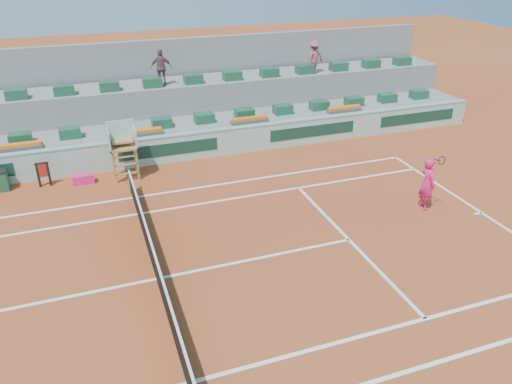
# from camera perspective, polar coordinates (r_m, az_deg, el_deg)

# --- Properties ---
(ground) EXTENTS (90.00, 90.00, 0.00)m
(ground) POSITION_cam_1_polar(r_m,az_deg,el_deg) (15.21, -11.27, -9.72)
(ground) COLOR #933E1C
(ground) RESTS_ON ground
(seating_tier_lower) EXTENTS (36.00, 4.00, 1.20)m
(seating_tier_lower) POSITION_cam_1_polar(r_m,az_deg,el_deg) (24.43, -15.56, 5.97)
(seating_tier_lower) COLOR gray
(seating_tier_lower) RESTS_ON ground
(seating_tier_upper) EXTENTS (36.00, 2.40, 2.60)m
(seating_tier_upper) POSITION_cam_1_polar(r_m,az_deg,el_deg) (25.72, -16.10, 8.60)
(seating_tier_upper) COLOR gray
(seating_tier_upper) RESTS_ON ground
(stadium_back_wall) EXTENTS (36.00, 0.40, 4.40)m
(stadium_back_wall) POSITION_cam_1_polar(r_m,az_deg,el_deg) (27.01, -16.65, 11.39)
(stadium_back_wall) COLOR gray
(stadium_back_wall) RESTS_ON ground
(player_bag) EXTENTS (0.85, 0.38, 0.38)m
(player_bag) POSITION_cam_1_polar(r_m,az_deg,el_deg) (21.56, -19.13, 1.41)
(player_bag) COLOR #FB2078
(player_bag) RESTS_ON ground
(spectator_mid) EXTENTS (1.09, 0.65, 1.73)m
(spectator_mid) POSITION_cam_1_polar(r_m,az_deg,el_deg) (24.93, -10.75, 13.80)
(spectator_mid) COLOR #6C4853
(spectator_mid) RESTS_ON seating_tier_upper
(spectator_right) EXTENTS (1.18, 0.80, 1.68)m
(spectator_right) POSITION_cam_1_polar(r_m,az_deg,el_deg) (27.06, 6.64, 15.05)
(spectator_right) COLOR #964B50
(spectator_right) RESTS_ON seating_tier_upper
(court_lines) EXTENTS (23.89, 11.09, 0.01)m
(court_lines) POSITION_cam_1_polar(r_m,az_deg,el_deg) (15.21, -11.28, -9.71)
(court_lines) COLOR white
(court_lines) RESTS_ON ground
(tennis_net) EXTENTS (0.10, 11.97, 1.10)m
(tennis_net) POSITION_cam_1_polar(r_m,az_deg,el_deg) (14.90, -11.46, -8.10)
(tennis_net) COLOR black
(tennis_net) RESTS_ON ground
(advertising_hoarding) EXTENTS (36.00, 0.34, 1.26)m
(advertising_hoarding) POSITION_cam_1_polar(r_m,az_deg,el_deg) (22.37, -14.96, 4.19)
(advertising_hoarding) COLOR #A1CABA
(advertising_hoarding) RESTS_ON ground
(umpire_chair) EXTENTS (1.10, 0.90, 2.40)m
(umpire_chair) POSITION_cam_1_polar(r_m,az_deg,el_deg) (21.11, -15.02, 5.47)
(umpire_chair) COLOR olive
(umpire_chair) RESTS_ON ground
(seat_row_lower) EXTENTS (32.90, 0.60, 0.44)m
(seat_row_lower) POSITION_cam_1_polar(r_m,az_deg,el_deg) (23.31, -15.59, 7.11)
(seat_row_lower) COLOR #1B5334
(seat_row_lower) RESTS_ON seating_tier_lower
(seat_row_upper) EXTENTS (32.90, 0.60, 0.44)m
(seat_row_upper) POSITION_cam_1_polar(r_m,az_deg,el_deg) (24.73, -16.43, 11.54)
(seat_row_upper) COLOR #1B5334
(seat_row_upper) RESTS_ON seating_tier_upper
(flower_planters) EXTENTS (26.80, 0.36, 0.28)m
(flower_planters) POSITION_cam_1_polar(r_m,az_deg,el_deg) (22.56, -19.14, 5.70)
(flower_planters) COLOR #505050
(flower_planters) RESTS_ON seating_tier_lower
(towel_rack) EXTENTS (0.53, 0.09, 1.03)m
(towel_rack) POSITION_cam_1_polar(r_m,az_deg,el_deg) (21.71, -23.15, 2.07)
(towel_rack) COLOR black
(towel_rack) RESTS_ON ground
(tennis_player) EXTENTS (0.52, 0.94, 2.28)m
(tennis_player) POSITION_cam_1_polar(r_m,az_deg,el_deg) (19.20, 18.99, 0.94)
(tennis_player) COLOR #FB2078
(tennis_player) RESTS_ON ground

